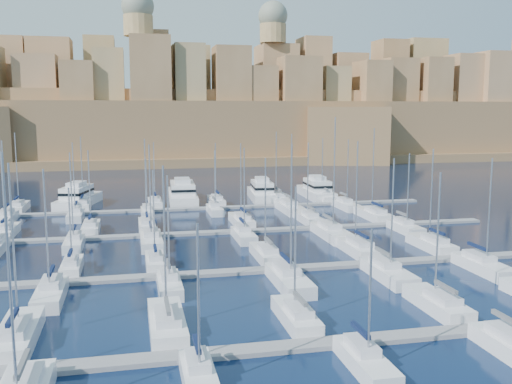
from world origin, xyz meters
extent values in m
plane|color=black|center=(0.00, 0.00, 0.00)|extent=(600.00, 600.00, 0.00)
cube|color=slate|center=(0.00, -34.00, 0.20)|extent=(84.00, 2.00, 0.40)
cube|color=slate|center=(0.00, -12.00, 0.20)|extent=(84.00, 2.00, 0.40)
cube|color=slate|center=(0.00, 10.00, 0.20)|extent=(84.00, 2.00, 0.40)
cube|color=slate|center=(0.00, 32.00, 0.20)|extent=(84.00, 2.00, 0.40)
cube|color=white|center=(-25.45, -27.99, 0.55)|extent=(3.00, 10.01, 1.70)
cube|color=silver|center=(-25.45, -28.99, 1.75)|extent=(2.10, 4.51, 0.70)
cylinder|color=#9EA0A8|center=(-25.45, -27.49, 8.15)|extent=(0.18, 0.18, 13.49)
cube|color=#0C1737|center=(-25.45, -29.49, 2.80)|extent=(0.35, 4.01, 0.35)
cube|color=white|center=(-13.25, -28.00, 0.55)|extent=(3.00, 10.00, 1.70)
cube|color=silver|center=(-13.25, -29.00, 1.75)|extent=(2.10, 4.50, 0.70)
cylinder|color=#9EA0A8|center=(-13.25, -27.50, 7.91)|extent=(0.18, 0.18, 13.02)
cube|color=#595B60|center=(-13.25, -29.50, 2.80)|extent=(0.35, 4.00, 0.35)
cube|color=white|center=(-1.79, -28.73, 0.51)|extent=(2.56, 8.54, 1.63)
cube|color=silver|center=(-1.79, -29.58, 1.68)|extent=(1.79, 3.84, 0.70)
cylinder|color=#9EA0A8|center=(-1.79, -28.30, 6.86)|extent=(0.18, 0.18, 11.07)
cube|color=#595B60|center=(-1.79, -30.01, 2.73)|extent=(0.35, 3.42, 0.35)
cube|color=white|center=(12.37, -28.44, 0.53)|extent=(2.73, 9.11, 1.66)
cube|color=silver|center=(12.37, -29.36, 1.71)|extent=(1.91, 4.10, 0.70)
cylinder|color=#9EA0A8|center=(12.37, -27.99, 7.33)|extent=(0.18, 0.18, 11.95)
cube|color=#595B60|center=(12.37, -29.81, 2.76)|extent=(0.35, 3.64, 0.35)
cube|color=silver|center=(-23.14, -39.22, 1.78)|extent=(2.22, 4.75, 0.70)
cylinder|color=#9EA0A8|center=(-23.14, -40.80, 9.06)|extent=(0.18, 0.18, 15.27)
cube|color=#595B60|center=(-23.14, -38.69, 2.83)|extent=(0.35, 4.22, 0.35)
cube|color=white|center=(-11.72, -38.73, 0.49)|extent=(2.24, 7.46, 1.57)
cube|color=silver|center=(-11.72, -37.98, 1.62)|extent=(1.57, 3.36, 0.70)
cylinder|color=#9EA0A8|center=(-11.72, -39.10, 6.47)|extent=(0.18, 0.18, 10.40)
cube|color=#0C1737|center=(-11.72, -37.61, 2.67)|extent=(0.35, 2.98, 0.35)
cube|color=white|center=(0.59, -38.90, 0.49)|extent=(2.34, 7.79, 1.59)
cube|color=silver|center=(0.59, -38.12, 1.64)|extent=(1.64, 3.51, 0.70)
cylinder|color=#9EA0A8|center=(0.59, -39.28, 6.03)|extent=(0.18, 0.18, 9.48)
cube|color=#0C1737|center=(0.59, -37.73, 2.69)|extent=(0.35, 3.12, 0.35)
cube|color=silver|center=(12.78, -38.57, 1.70)|extent=(1.87, 4.01, 0.70)
cube|color=#595B60|center=(12.78, -38.12, 2.75)|extent=(0.35, 3.57, 0.35)
cube|color=white|center=(-23.10, -7.32, 0.48)|extent=(2.21, 7.36, 1.57)
cube|color=silver|center=(-23.10, -8.05, 1.62)|extent=(1.55, 3.31, 0.70)
cylinder|color=#9EA0A8|center=(-23.10, -6.95, 5.66)|extent=(0.18, 0.18, 8.79)
cube|color=#0C1737|center=(-23.10, -8.42, 2.67)|extent=(0.35, 2.95, 0.35)
cube|color=white|center=(-13.36, -7.24, 0.49)|extent=(2.25, 7.51, 1.58)
cube|color=silver|center=(-13.36, -7.99, 1.63)|extent=(1.58, 3.38, 0.70)
cylinder|color=#9EA0A8|center=(-13.36, -6.87, 6.60)|extent=(0.18, 0.18, 10.64)
cube|color=#0C1737|center=(-13.36, -8.37, 2.68)|extent=(0.35, 3.01, 0.35)
cube|color=white|center=(0.73, -6.57, 0.52)|extent=(2.66, 8.85, 1.64)
cube|color=silver|center=(0.73, -7.46, 1.69)|extent=(1.86, 3.98, 0.70)
cylinder|color=#9EA0A8|center=(0.73, -6.13, 7.19)|extent=(0.18, 0.18, 11.70)
cube|color=#595B60|center=(0.73, -7.90, 2.74)|extent=(0.35, 3.54, 0.35)
cube|color=white|center=(13.46, -5.82, 0.56)|extent=(3.11, 10.35, 1.72)
cube|color=silver|center=(13.46, -6.86, 1.77)|extent=(2.17, 4.66, 0.70)
cylinder|color=#9EA0A8|center=(13.46, -5.31, 8.19)|extent=(0.18, 0.18, 13.54)
cube|color=#0C1737|center=(13.46, -7.38, 2.82)|extent=(0.35, 4.14, 0.35)
cube|color=white|center=(24.22, -6.23, 0.54)|extent=(2.86, 9.54, 1.68)
cube|color=silver|center=(24.22, -7.18, 1.73)|extent=(2.00, 4.29, 0.70)
cylinder|color=#9EA0A8|center=(24.22, -5.75, 7.60)|extent=(0.18, 0.18, 12.45)
cube|color=#0C1737|center=(24.22, -7.66, 2.78)|extent=(0.35, 3.82, 0.35)
cube|color=white|center=(-24.21, -17.51, 0.53)|extent=(2.70, 9.02, 1.65)
cube|color=silver|center=(-24.21, -16.61, 1.70)|extent=(1.89, 4.06, 0.70)
cylinder|color=#9EA0A8|center=(-24.21, -17.96, 7.38)|extent=(0.18, 0.18, 12.06)
cube|color=#0C1737|center=(-24.21, -16.16, 2.75)|extent=(0.35, 3.61, 0.35)
cube|color=white|center=(-12.30, -17.02, 0.50)|extent=(2.41, 8.04, 1.60)
cube|color=silver|center=(-12.30, -16.21, 1.65)|extent=(1.69, 3.62, 0.70)
cylinder|color=#9EA0A8|center=(-12.30, -17.42, 6.87)|extent=(0.18, 0.18, 11.13)
cube|color=#595B60|center=(-12.30, -15.81, 2.70)|extent=(0.35, 3.21, 0.35)
cube|color=white|center=(0.58, -18.14, 0.56)|extent=(3.09, 10.29, 1.71)
cube|color=silver|center=(0.58, -17.11, 1.76)|extent=(2.16, 4.63, 0.70)
cylinder|color=#9EA0A8|center=(0.58, -18.66, 8.49)|extent=(0.18, 0.18, 14.16)
cube|color=#0C1737|center=(0.58, -16.60, 2.81)|extent=(0.35, 4.11, 0.35)
cube|color=white|center=(12.30, -17.94, 0.55)|extent=(2.96, 9.88, 1.69)
cube|color=silver|center=(12.30, -16.95, 1.74)|extent=(2.07, 4.44, 0.70)
cylinder|color=#9EA0A8|center=(12.30, -18.43, 7.60)|extent=(0.18, 0.18, 12.42)
cube|color=#595B60|center=(12.30, -16.46, 2.79)|extent=(0.35, 3.95, 0.35)
cube|color=white|center=(24.58, -17.76, 0.54)|extent=(2.86, 9.52, 1.68)
cube|color=silver|center=(24.58, -16.81, 1.73)|extent=(2.00, 4.28, 0.70)
cylinder|color=#9EA0A8|center=(24.58, -18.24, 7.50)|extent=(0.18, 0.18, 12.24)
cube|color=#0C1737|center=(24.58, -16.33, 2.78)|extent=(0.35, 3.81, 0.35)
cube|color=white|center=(-34.73, 15.32, 0.52)|extent=(2.59, 8.64, 1.63)
cube|color=silver|center=(-34.73, 14.45, 1.68)|extent=(1.81, 3.89, 0.70)
cylinder|color=#9EA0A8|center=(-34.73, 15.75, 7.92)|extent=(0.18, 0.18, 13.18)
cube|color=#0C1737|center=(-34.73, 14.02, 2.73)|extent=(0.35, 3.45, 0.35)
cube|color=white|center=(-22.34, 15.25, 0.51)|extent=(2.55, 8.51, 1.63)
cube|color=silver|center=(-22.34, 14.40, 1.68)|extent=(1.79, 3.83, 0.70)
cylinder|color=#9EA0A8|center=(-22.34, 15.68, 7.10)|extent=(0.18, 0.18, 11.54)
cube|color=#0C1737|center=(-22.34, 13.98, 2.73)|extent=(0.35, 3.40, 0.35)
cube|color=white|center=(-13.71, 15.27, 0.51)|extent=(2.56, 8.53, 1.63)
cube|color=silver|center=(-13.71, 14.41, 1.68)|extent=(1.79, 3.84, 0.70)
cylinder|color=#9EA0A8|center=(-13.71, 15.69, 7.92)|extent=(0.18, 0.18, 13.19)
cube|color=#0C1737|center=(-13.71, 13.99, 2.73)|extent=(0.35, 3.41, 0.35)
cube|color=white|center=(1.86, 15.83, 0.54)|extent=(2.90, 9.65, 1.68)
cube|color=silver|center=(1.86, 14.86, 1.73)|extent=(2.03, 4.34, 0.70)
cylinder|color=#9EA0A8|center=(1.86, 16.31, 7.48)|extent=(0.18, 0.18, 12.20)
cube|color=#0C1737|center=(1.86, 14.38, 2.78)|extent=(0.35, 3.86, 0.35)
cube|color=white|center=(13.40, 15.51, 0.53)|extent=(2.70, 9.02, 1.65)
cube|color=silver|center=(13.40, 14.61, 1.70)|extent=(1.89, 4.06, 0.70)
cylinder|color=#9EA0A8|center=(13.40, 15.96, 7.47)|extent=(0.18, 0.18, 12.23)
cube|color=#595B60|center=(13.40, 14.16, 2.75)|extent=(0.35, 3.61, 0.35)
cube|color=white|center=(25.63, 16.26, 0.56)|extent=(3.16, 10.53, 1.73)
cube|color=silver|center=(25.63, 15.21, 1.78)|extent=(2.21, 4.74, 0.70)
cylinder|color=#9EA0A8|center=(25.63, 16.79, 8.66)|extent=(0.18, 0.18, 14.47)
cube|color=#0C1737|center=(25.63, 14.68, 2.83)|extent=(0.35, 4.21, 0.35)
cube|color=white|center=(-23.95, 4.94, 0.50)|extent=(2.43, 8.11, 1.61)
cube|color=silver|center=(-23.95, 5.75, 1.66)|extent=(1.70, 3.65, 0.70)
cylinder|color=#9EA0A8|center=(-23.95, 4.54, 7.34)|extent=(0.18, 0.18, 12.06)
cube|color=#0C1737|center=(-23.95, 6.16, 2.71)|extent=(0.35, 3.25, 0.35)
cube|color=white|center=(-13.41, 4.06, 0.55)|extent=(2.97, 9.89, 1.69)
cube|color=silver|center=(-13.41, 5.05, 1.74)|extent=(2.08, 4.45, 0.70)
cylinder|color=#9EA0A8|center=(-13.41, 3.56, 7.87)|extent=(0.18, 0.18, 12.95)
cube|color=#0C1737|center=(-13.41, 5.54, 2.79)|extent=(0.35, 3.95, 0.35)
cube|color=white|center=(0.07, 4.79, 0.51)|extent=(2.53, 8.42, 1.62)
cube|color=silver|center=(0.07, 5.63, 1.67)|extent=(1.77, 3.79, 0.70)
cylinder|color=#9EA0A8|center=(0.07, 4.37, 7.49)|extent=(0.18, 0.18, 12.33)
cube|color=#0C1737|center=(0.07, 6.05, 2.72)|extent=(0.35, 3.37, 0.35)
cube|color=white|center=(13.30, 3.48, 0.58)|extent=(3.31, 11.04, 1.75)
cube|color=silver|center=(13.30, 4.58, 1.80)|extent=(2.32, 4.97, 0.70)
cylinder|color=#9EA0A8|center=(13.30, 2.93, 9.73)|extent=(0.18, 0.18, 16.56)
cube|color=#595B60|center=(13.30, 5.14, 2.85)|extent=(0.35, 4.42, 0.35)
cube|color=white|center=(25.95, 4.68, 0.52)|extent=(2.59, 8.64, 1.63)
cube|color=silver|center=(25.95, 5.54, 1.68)|extent=(1.81, 3.89, 0.70)
cylinder|color=#9EA0A8|center=(25.95, 4.25, 6.89)|extent=(0.18, 0.18, 11.11)
cube|color=#595B60|center=(25.95, 5.98, 2.73)|extent=(0.35, 3.46, 0.35)
cube|color=white|center=(-36.98, 37.64, 0.53)|extent=(2.79, 9.29, 1.66)
cube|color=silver|center=(-36.98, 36.72, 1.71)|extent=(1.95, 4.18, 0.70)
cylinder|color=#9EA0A8|center=(-36.98, 38.11, 8.09)|extent=(0.18, 0.18, 13.45)
cube|color=#0C1737|center=(-36.98, 36.25, 2.76)|extent=(0.35, 3.72, 0.35)
cube|color=white|center=(-25.21, 37.62, 0.53)|extent=(2.77, 9.24, 1.66)
cube|color=silver|center=(-25.21, 36.70, 1.71)|extent=(1.94, 4.16, 0.70)
cylinder|color=#9EA0A8|center=(-25.21, 38.08, 7.67)|extent=(0.18, 0.18, 12.62)
cube|color=#0C1737|center=(-25.21, 36.24, 2.76)|extent=(0.35, 3.70, 0.35)
cube|color=white|center=(-11.46, 37.33, 0.52)|extent=(2.60, 8.65, 1.63)
cube|color=silver|center=(-11.46, 36.46, 1.68)|extent=(1.82, 3.89, 0.70)
cylinder|color=#9EA0A8|center=(-11.46, 37.76, 7.03)|extent=(0.18, 0.18, 11.39)
cube|color=#0C1737|center=(-11.46, 36.03, 2.73)|extent=(0.35, 3.46, 0.35)
cube|color=white|center=(0.81, 37.43, 0.52)|extent=(2.66, 8.87, 1.64)
cube|color=silver|center=(0.81, 36.55, 1.69)|extent=(1.86, 3.99, 0.70)
cylinder|color=#9EA0A8|center=(0.81, 37.88, 6.89)|extent=(0.18, 0.18, 11.09)
cube|color=#0C1737|center=(0.81, 36.10, 2.74)|extent=(0.35, 3.55, 0.35)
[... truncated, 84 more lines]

